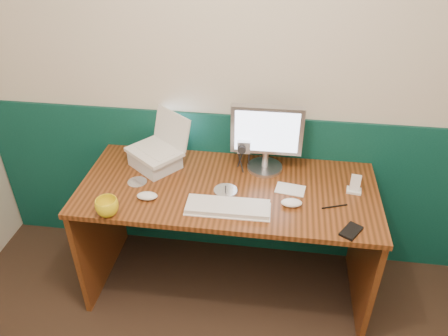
# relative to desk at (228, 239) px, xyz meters

# --- Properties ---
(back_wall) EXTENTS (3.50, 0.04, 2.50)m
(back_wall) POSITION_rel_desk_xyz_m (0.17, 0.37, 0.88)
(back_wall) COLOR beige
(back_wall) RESTS_ON ground
(wainscot) EXTENTS (3.48, 0.02, 1.00)m
(wainscot) POSITION_rel_desk_xyz_m (0.17, 0.36, 0.12)
(wainscot) COLOR #07302C
(wainscot) RESTS_ON ground
(desk) EXTENTS (1.60, 0.70, 0.75)m
(desk) POSITION_rel_desk_xyz_m (0.00, 0.00, 0.00)
(desk) COLOR #3C1F0B
(desk) RESTS_ON ground
(laptop_riser) EXTENTS (0.32, 0.32, 0.09)m
(laptop_riser) POSITION_rel_desk_xyz_m (-0.44, 0.15, 0.42)
(laptop_riser) COLOR silver
(laptop_riser) RESTS_ON desk
(laptop) EXTENTS (0.36, 0.35, 0.24)m
(laptop) POSITION_rel_desk_xyz_m (-0.44, 0.15, 0.58)
(laptop) COLOR silver
(laptop) RESTS_ON laptop_riser
(monitor) EXTENTS (0.39, 0.12, 0.39)m
(monitor) POSITION_rel_desk_xyz_m (0.19, 0.21, 0.57)
(monitor) COLOR #B0B0B5
(monitor) RESTS_ON desk
(keyboard) EXTENTS (0.42, 0.15, 0.02)m
(keyboard) POSITION_rel_desk_xyz_m (0.03, -0.19, 0.39)
(keyboard) COLOR silver
(keyboard) RESTS_ON desk
(mouse_right) EXTENTS (0.11, 0.07, 0.04)m
(mouse_right) POSITION_rel_desk_xyz_m (0.34, -0.12, 0.39)
(mouse_right) COLOR white
(mouse_right) RESTS_ON desk
(mouse_left) EXTENTS (0.11, 0.07, 0.04)m
(mouse_left) POSITION_rel_desk_xyz_m (-0.40, -0.16, 0.39)
(mouse_left) COLOR silver
(mouse_left) RESTS_ON desk
(mug) EXTENTS (0.14, 0.14, 0.09)m
(mug) POSITION_rel_desk_xyz_m (-0.56, -0.31, 0.42)
(mug) COLOR yellow
(mug) RESTS_ON desk
(camcorder) EXTENTS (0.09, 0.12, 0.18)m
(camcorder) POSITION_rel_desk_xyz_m (0.06, 0.19, 0.47)
(camcorder) COLOR silver
(camcorder) RESTS_ON desk
(cd_spindle) EXTENTS (0.12, 0.12, 0.03)m
(cd_spindle) POSITION_rel_desk_xyz_m (-0.00, -0.06, 0.39)
(cd_spindle) COLOR #B2B9C2
(cd_spindle) RESTS_ON desk
(cd_loose_a) EXTENTS (0.11, 0.11, 0.00)m
(cd_loose_a) POSITION_rel_desk_xyz_m (-0.50, -0.02, 0.38)
(cd_loose_a) COLOR silver
(cd_loose_a) RESTS_ON desk
(pen) EXTENTS (0.13, 0.06, 0.01)m
(pen) POSITION_rel_desk_xyz_m (0.56, -0.10, 0.38)
(pen) COLOR black
(pen) RESTS_ON desk
(papers) EXTENTS (0.17, 0.12, 0.00)m
(papers) POSITION_rel_desk_xyz_m (0.33, 0.02, 0.38)
(papers) COLOR silver
(papers) RESTS_ON desk
(dock) EXTENTS (0.08, 0.07, 0.01)m
(dock) POSITION_rel_desk_xyz_m (0.67, 0.05, 0.38)
(dock) COLOR silver
(dock) RESTS_ON desk
(music_player) EXTENTS (0.05, 0.03, 0.09)m
(music_player) POSITION_rel_desk_xyz_m (0.67, 0.05, 0.43)
(music_player) COLOR silver
(music_player) RESTS_ON dock
(pda) EXTENTS (0.12, 0.14, 0.01)m
(pda) POSITION_rel_desk_xyz_m (0.62, -0.28, 0.38)
(pda) COLOR black
(pda) RESTS_ON desk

